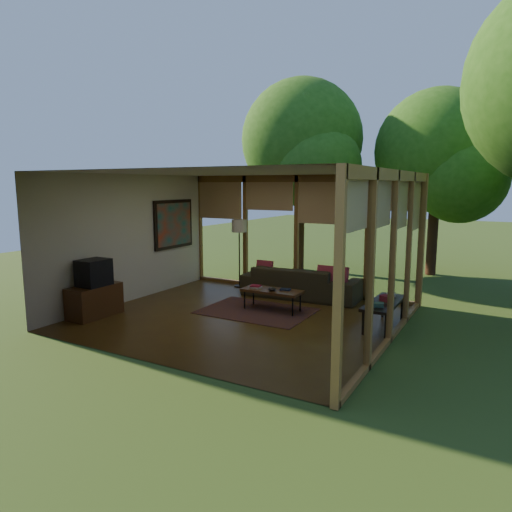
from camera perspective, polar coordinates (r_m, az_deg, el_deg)
The scene contains 25 objects.
floor at distance 8.68m, azimuth -1.90°, elevation -7.71°, with size 5.50×5.50×0.00m, color brown.
ceiling at distance 8.32m, azimuth -2.00°, elevation 10.41°, with size 5.50×5.50×0.00m, color silver.
wall_left at distance 10.09m, azimuth -15.44°, elevation 2.15°, with size 0.04×5.00×2.70m, color beige.
wall_front at distance 6.42m, azimuth -13.60°, elevation -1.50°, with size 5.50×0.04×2.70m, color beige.
window_wall_back at distance 10.60m, azimuth 5.09°, elevation 2.75°, with size 5.50×0.12×2.70m, color brown.
window_wall_right at distance 7.37m, azimuth 16.66°, elevation -0.30°, with size 0.12×5.00×2.70m, color brown.
tree_nw at distance 13.49m, azimuth 5.74°, elevation 14.20°, with size 3.43×3.43×5.46m.
tree_ne at distance 13.49m, azimuth 21.74°, elevation 12.05°, with size 3.31×3.31×5.03m.
rug at distance 9.09m, azimuth 0.08°, elevation -6.89°, with size 2.13×1.51×0.01m, color brown.
sofa at distance 10.22m, azimuth 4.91°, elevation -3.23°, with size 2.31×0.90×0.68m, color #312B18.
pillow_left at distance 10.46m, azimuth 1.06°, elevation -1.63°, with size 0.38×0.13×0.38m, color maroon.
pillow_right at distance 9.85m, azimuth 8.78°, elevation -2.36°, with size 0.39×0.13×0.39m, color maroon.
ct_book_lower at distance 9.17m, azimuth -0.05°, elevation -3.94°, with size 0.22×0.17×0.03m, color #B2AAA1.
ct_book_upper at distance 9.16m, azimuth -0.05°, elevation -3.76°, with size 0.20×0.15×0.03m, color maroon.
ct_book_side at distance 9.01m, azimuth 3.69°, elevation -4.20°, with size 0.20×0.15×0.03m, color black.
ct_bowl at distance 8.94m, azimuth 2.03°, elevation -4.16°, with size 0.16×0.16×0.07m, color black.
media_cabinet at distance 9.21m, azimuth -19.53°, elevation -5.31°, with size 0.50×1.00×0.60m, color #4F2D15.
television at distance 9.08m, azimuth -19.62°, elevation -1.96°, with size 0.45×0.55×0.50m, color black.
console_book_a at distance 7.97m, azimuth 14.50°, elevation -5.85°, with size 0.20×0.14×0.07m, color #355D4F.
console_book_b at distance 8.39m, azimuth 15.30°, elevation -5.04°, with size 0.22×0.16×0.10m, color maroon.
console_book_c at distance 8.77m, azimuth 15.94°, elevation -4.61°, with size 0.21×0.15×0.06m, color #B2AAA1.
floor_lamp at distance 11.03m, azimuth -2.11°, elevation 3.31°, with size 0.36×0.36×1.65m.
coffee_table at distance 9.06m, azimuth 2.04°, elevation -4.43°, with size 1.20×0.50×0.43m.
side_console at distance 8.36m, azimuth 15.19°, elevation -5.75°, with size 0.60×1.40×0.46m.
wall_painting at distance 11.08m, azimuth -10.25°, elevation 3.95°, with size 0.06×1.35×1.15m.
Camera 1 is at (4.32, -7.11, 2.48)m, focal length 32.00 mm.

